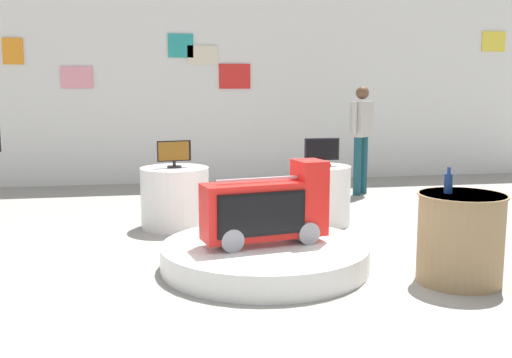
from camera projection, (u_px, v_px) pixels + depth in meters
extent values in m
plane|color=gray|center=(272.00, 270.00, 5.38)|extent=(30.00, 30.00, 0.00)
cube|color=silver|center=(210.00, 86.00, 10.23)|extent=(12.88, 0.10, 3.34)
cube|color=beige|center=(203.00, 55.00, 10.07)|extent=(0.52, 0.02, 0.32)
cube|color=orange|center=(13.00, 51.00, 9.52)|extent=(0.32, 0.02, 0.42)
cube|color=pink|center=(77.00, 77.00, 9.75)|extent=(0.52, 0.02, 0.36)
cube|color=teal|center=(181.00, 46.00, 9.98)|extent=(0.42, 0.02, 0.39)
cube|color=yellow|center=(494.00, 41.00, 10.98)|extent=(0.46, 0.02, 0.37)
cube|color=red|center=(235.00, 76.00, 10.22)|extent=(0.54, 0.02, 0.42)
cylinder|color=silver|center=(265.00, 256.00, 5.42)|extent=(1.90, 1.90, 0.23)
cylinder|color=gray|center=(226.00, 236.00, 5.25)|extent=(0.27, 0.41, 0.21)
cylinder|color=gray|center=(301.00, 229.00, 5.51)|extent=(0.27, 0.41, 0.21)
cube|color=red|center=(265.00, 210.00, 5.35)|extent=(1.19, 0.53, 0.51)
cube|color=red|center=(310.00, 170.00, 5.46)|extent=(0.31, 0.37, 0.18)
cube|color=black|center=(262.00, 214.00, 5.16)|extent=(0.81, 0.16, 0.39)
cube|color=black|center=(262.00, 214.00, 5.16)|extent=(0.77, 0.16, 0.35)
cube|color=#B2B2B7|center=(265.00, 179.00, 5.31)|extent=(0.91, 0.20, 0.02)
cylinder|color=silver|center=(175.00, 197.00, 6.98)|extent=(0.80, 0.80, 0.71)
cylinder|color=black|center=(174.00, 167.00, 6.93)|extent=(0.17, 0.17, 0.02)
cylinder|color=black|center=(174.00, 163.00, 6.92)|extent=(0.04, 0.04, 0.06)
cube|color=black|center=(174.00, 151.00, 6.90)|extent=(0.40, 0.12, 0.24)
cube|color=brown|center=(174.00, 151.00, 6.88)|extent=(0.36, 0.09, 0.22)
cylinder|color=silver|center=(321.00, 195.00, 7.12)|extent=(0.70, 0.70, 0.71)
cylinder|color=black|center=(322.00, 165.00, 7.07)|extent=(0.23, 0.23, 0.02)
cylinder|color=black|center=(322.00, 162.00, 7.06)|extent=(0.04, 0.04, 0.05)
cube|color=black|center=(322.00, 149.00, 7.04)|extent=(0.42, 0.04, 0.26)
cube|color=black|center=(322.00, 149.00, 7.02)|extent=(0.39, 0.02, 0.24)
cylinder|color=#9E7F56|center=(460.00, 238.00, 4.99)|extent=(0.70, 0.70, 0.76)
cylinder|color=#9E7F56|center=(463.00, 195.00, 4.93)|extent=(0.73, 0.73, 0.02)
cylinder|color=navy|center=(448.00, 184.00, 4.95)|extent=(0.07, 0.07, 0.16)
cylinder|color=navy|center=(449.00, 170.00, 4.94)|extent=(0.03, 0.03, 0.06)
cylinder|color=#194751|center=(363.00, 165.00, 9.21)|extent=(0.12, 0.12, 0.90)
cylinder|color=#194751|center=(357.00, 166.00, 9.06)|extent=(0.12, 0.12, 0.90)
cube|color=#B2ADA3|center=(362.00, 119.00, 9.02)|extent=(0.42, 0.40, 0.53)
sphere|color=brown|center=(362.00, 93.00, 8.96)|extent=(0.20, 0.20, 0.20)
cylinder|color=#B2ADA3|center=(369.00, 117.00, 9.21)|extent=(0.08, 0.08, 0.48)
cylinder|color=#B2ADA3|center=(354.00, 118.00, 8.83)|extent=(0.08, 0.08, 0.48)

